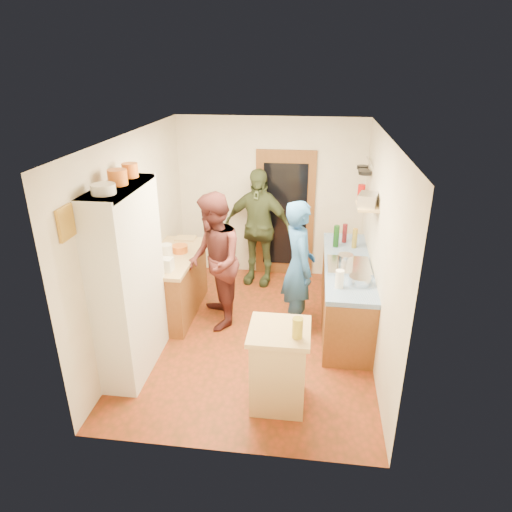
% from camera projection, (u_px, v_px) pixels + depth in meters
% --- Properties ---
extents(floor, '(3.00, 4.00, 0.02)m').
position_uv_depth(floor, '(254.00, 335.00, 6.11)').
color(floor, maroon).
rests_on(floor, ground).
extents(ceiling, '(3.00, 4.00, 0.02)m').
position_uv_depth(ceiling, '(254.00, 135.00, 5.07)').
color(ceiling, silver).
rests_on(ceiling, ground).
extents(wall_back, '(3.00, 0.02, 2.60)m').
position_uv_depth(wall_back, '(270.00, 199.00, 7.42)').
color(wall_back, silver).
rests_on(wall_back, ground).
extents(wall_front, '(3.00, 0.02, 2.60)m').
position_uv_depth(wall_front, '(221.00, 335.00, 3.76)').
color(wall_front, silver).
rests_on(wall_front, ground).
extents(wall_left, '(0.02, 4.00, 2.60)m').
position_uv_depth(wall_left, '(136.00, 239.00, 5.77)').
color(wall_left, silver).
rests_on(wall_left, ground).
extents(wall_right, '(0.02, 4.00, 2.60)m').
position_uv_depth(wall_right, '(380.00, 251.00, 5.41)').
color(wall_right, silver).
rests_on(wall_right, ground).
extents(door_frame, '(0.95, 0.06, 2.10)m').
position_uv_depth(door_frame, '(285.00, 215.00, 7.45)').
color(door_frame, brown).
rests_on(door_frame, ground).
extents(door_glass, '(0.70, 0.02, 1.70)m').
position_uv_depth(door_glass, '(285.00, 215.00, 7.42)').
color(door_glass, black).
rests_on(door_glass, door_frame).
extents(hutch_body, '(0.40, 1.20, 2.20)m').
position_uv_depth(hutch_body, '(129.00, 282.00, 5.09)').
color(hutch_body, silver).
rests_on(hutch_body, ground).
extents(hutch_top_shelf, '(0.40, 1.14, 0.04)m').
position_uv_depth(hutch_top_shelf, '(118.00, 188.00, 4.66)').
color(hutch_top_shelf, silver).
rests_on(hutch_top_shelf, hutch_body).
extents(plate_stack, '(0.23, 0.23, 0.10)m').
position_uv_depth(plate_stack, '(103.00, 189.00, 4.35)').
color(plate_stack, white).
rests_on(plate_stack, hutch_top_shelf).
extents(orange_pot_a, '(0.20, 0.20, 0.16)m').
position_uv_depth(orange_pot_a, '(118.00, 177.00, 4.65)').
color(orange_pot_a, orange).
rests_on(orange_pot_a, hutch_top_shelf).
extents(orange_pot_b, '(0.17, 0.17, 0.15)m').
position_uv_depth(orange_pot_b, '(130.00, 170.00, 4.96)').
color(orange_pot_b, orange).
rests_on(orange_pot_b, hutch_top_shelf).
extents(left_counter_base, '(0.60, 1.40, 0.85)m').
position_uv_depth(left_counter_base, '(175.00, 286.00, 6.49)').
color(left_counter_base, brown).
rests_on(left_counter_base, ground).
extents(left_counter_top, '(0.64, 1.44, 0.05)m').
position_uv_depth(left_counter_top, '(172.00, 257.00, 6.31)').
color(left_counter_top, tan).
rests_on(left_counter_top, left_counter_base).
extents(toaster, '(0.24, 0.17, 0.17)m').
position_uv_depth(toaster, '(164.00, 264.00, 5.81)').
color(toaster, white).
rests_on(toaster, left_counter_top).
extents(kettle, '(0.18, 0.18, 0.19)m').
position_uv_depth(kettle, '(166.00, 251.00, 6.19)').
color(kettle, white).
rests_on(kettle, left_counter_top).
extents(orange_bowl, '(0.27, 0.27, 0.10)m').
position_uv_depth(orange_bowl, '(180.00, 249.00, 6.38)').
color(orange_bowl, orange).
rests_on(orange_bowl, left_counter_top).
extents(chopping_board, '(0.30, 0.22, 0.02)m').
position_uv_depth(chopping_board, '(186.00, 238.00, 6.85)').
color(chopping_board, tan).
rests_on(chopping_board, left_counter_top).
extents(right_counter_base, '(0.60, 2.20, 0.84)m').
position_uv_depth(right_counter_base, '(345.00, 295.00, 6.25)').
color(right_counter_base, brown).
rests_on(right_counter_base, ground).
extents(right_counter_top, '(0.62, 2.22, 0.06)m').
position_uv_depth(right_counter_top, '(348.00, 265.00, 6.07)').
color(right_counter_top, '#0844A5').
rests_on(right_counter_top, right_counter_base).
extents(hob, '(0.55, 0.58, 0.04)m').
position_uv_depth(hob, '(349.00, 266.00, 5.93)').
color(hob, silver).
rests_on(hob, right_counter_top).
extents(pot_on_hob, '(0.20, 0.20, 0.13)m').
position_uv_depth(pot_on_hob, '(345.00, 259.00, 5.91)').
color(pot_on_hob, silver).
rests_on(pot_on_hob, hob).
extents(bottle_a, '(0.10, 0.10, 0.32)m').
position_uv_depth(bottle_a, '(336.00, 236.00, 6.52)').
color(bottle_a, '#143F14').
rests_on(bottle_a, right_counter_top).
extents(bottle_b, '(0.08, 0.08, 0.28)m').
position_uv_depth(bottle_b, '(345.00, 233.00, 6.69)').
color(bottle_b, '#591419').
rests_on(bottle_b, right_counter_top).
extents(bottle_c, '(0.08, 0.08, 0.29)m').
position_uv_depth(bottle_c, '(355.00, 238.00, 6.49)').
color(bottle_c, olive).
rests_on(bottle_c, right_counter_top).
extents(paper_towel, '(0.11, 0.11, 0.22)m').
position_uv_depth(paper_towel, '(339.00, 279.00, 5.36)').
color(paper_towel, white).
rests_on(paper_towel, right_counter_top).
extents(mixing_bowl, '(0.30, 0.30, 0.10)m').
position_uv_depth(mixing_bowl, '(360.00, 280.00, 5.47)').
color(mixing_bowl, silver).
rests_on(mixing_bowl, right_counter_top).
extents(island_base, '(0.55, 0.55, 0.86)m').
position_uv_depth(island_base, '(279.00, 368.00, 4.74)').
color(island_base, tan).
rests_on(island_base, ground).
extents(island_top, '(0.62, 0.62, 0.05)m').
position_uv_depth(island_top, '(280.00, 331.00, 4.56)').
color(island_top, tan).
rests_on(island_top, island_base).
extents(cutting_board, '(0.35, 0.28, 0.02)m').
position_uv_depth(cutting_board, '(275.00, 327.00, 4.61)').
color(cutting_board, white).
rests_on(cutting_board, island_top).
extents(oil_jar, '(0.11, 0.11, 0.21)m').
position_uv_depth(oil_jar, '(298.00, 328.00, 4.38)').
color(oil_jar, '#AD9E2D').
rests_on(oil_jar, island_top).
extents(pan_rail, '(0.02, 0.65, 0.02)m').
position_uv_depth(pan_rail, '(369.00, 161.00, 6.51)').
color(pan_rail, silver).
rests_on(pan_rail, wall_right).
extents(pan_hang_a, '(0.18, 0.18, 0.05)m').
position_uv_depth(pan_hang_a, '(365.00, 173.00, 6.41)').
color(pan_hang_a, black).
rests_on(pan_hang_a, pan_rail).
extents(pan_hang_b, '(0.16, 0.16, 0.05)m').
position_uv_depth(pan_hang_b, '(364.00, 171.00, 6.60)').
color(pan_hang_b, black).
rests_on(pan_hang_b, pan_rail).
extents(pan_hang_c, '(0.17, 0.17, 0.05)m').
position_uv_depth(pan_hang_c, '(363.00, 167.00, 6.77)').
color(pan_hang_c, black).
rests_on(pan_hang_c, pan_rail).
extents(wall_shelf, '(0.26, 0.42, 0.03)m').
position_uv_depth(wall_shelf, '(367.00, 207.00, 5.68)').
color(wall_shelf, tan).
rests_on(wall_shelf, wall_right).
extents(radio, '(0.29, 0.35, 0.15)m').
position_uv_depth(radio, '(368.00, 200.00, 5.64)').
color(radio, silver).
rests_on(radio, wall_shelf).
extents(ext_bracket, '(0.06, 0.10, 0.04)m').
position_uv_depth(ext_bracket, '(365.00, 198.00, 6.90)').
color(ext_bracket, black).
rests_on(ext_bracket, wall_right).
extents(fire_extinguisher, '(0.11, 0.11, 0.32)m').
position_uv_depth(fire_extinguisher, '(361.00, 195.00, 6.89)').
color(fire_extinguisher, red).
rests_on(fire_extinguisher, wall_right).
extents(picture_frame, '(0.03, 0.25, 0.30)m').
position_uv_depth(picture_frame, '(66.00, 223.00, 4.05)').
color(picture_frame, gold).
rests_on(picture_frame, wall_left).
extents(person_hob, '(0.61, 0.75, 1.80)m').
position_uv_depth(person_hob, '(302.00, 268.00, 5.92)').
color(person_hob, '#235090').
rests_on(person_hob, ground).
extents(person_left, '(0.95, 1.08, 1.86)m').
position_uv_depth(person_left, '(216.00, 260.00, 6.06)').
color(person_left, '#4B201F').
rests_on(person_left, ground).
extents(person_back, '(1.17, 0.67, 1.88)m').
position_uv_depth(person_back, '(258.00, 228.00, 7.20)').
color(person_back, '#354026').
rests_on(person_back, ground).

